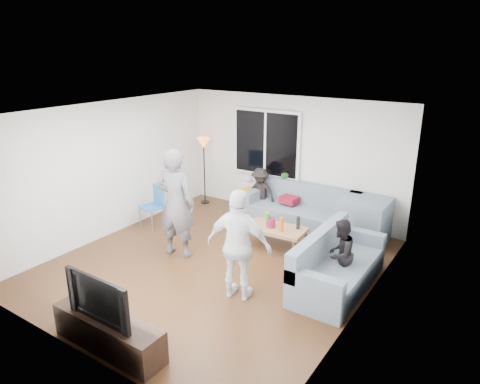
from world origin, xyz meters
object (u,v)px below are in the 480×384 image
Objects in this scene: side_chair at (151,207)px; tv_console at (109,333)px; spectator_back at (260,193)px; spectator_right at (340,254)px; television at (104,296)px; coffee_table at (275,237)px; floor_lamp at (204,171)px; sofa_back_section at (300,207)px; player_right at (239,246)px; player_left at (176,203)px; sofa_right_section at (339,262)px.

side_chair reaches higher than tv_console.
spectator_back reaches higher than tv_console.
television is at bearing -27.52° from spectator_right.
side_chair is at bearing 126.58° from tv_console.
television reaches higher than coffee_table.
floor_lamp is 5.37m from tv_console.
sofa_back_section is at bearing 92.78° from coffee_table.
tv_console is at bearing -93.07° from sofa_back_section.
sofa_back_section is at bearing -92.38° from player_right.
side_chair is at bearing -136.23° from spectator_back.
spectator_back is 4.86m from television.
coffee_table is 1.95m from player_left.
sofa_back_section is 2.73m from player_left.
sofa_right_section is 2.33× the size of side_chair.
player_left is at bearing -62.13° from floor_lamp.
sofa_back_section is at bearing -1.36° from floor_lamp.
tv_console is 1.55× the size of television.
player_left is at bearing -8.45° from side_chair.
player_left is at bearing -74.99° from spectator_right.
coffee_table is at bearing -24.91° from floor_lamp.
player_right is at bearing -45.15° from floor_lamp.
coffee_table is 1.67m from spectator_right.
floor_lamp is at bearing 115.20° from television.
spectator_right is at bearing -49.52° from sofa_back_section.
coffee_table is 1.28× the size of side_chair.
floor_lamp reaches higher than coffee_table.
spectator_right is at bearing -24.12° from coffee_table.
player_right reaches higher than side_chair.
coffee_table is 3.64m from tv_console.
sofa_back_section is 2.67× the size of side_chair.
side_chair is (-2.58, -0.57, 0.23)m from coffee_table.
player_left reaches higher than sofa_back_section.
player_left reaches higher than tv_console.
player_right reaches higher than spectator_right.
sofa_right_section is at bearing 58.64° from tv_console.
side_chair is 3.83m from television.
player_right is at bearing -78.09° from coffee_table.
player_left reaches higher than spectator_back.
floor_lamp is (-2.53, 0.06, 0.36)m from sofa_back_section.
sofa_right_section is at bearing -24.80° from floor_lamp.
spectator_right is at bearing -24.63° from floor_lamp.
sofa_back_section and sofa_right_section have the same top height.
sofa_right_section is 3.13m from spectator_back.
spectator_right is at bearing 0.00° from sofa_right_section.
spectator_right is (4.07, -1.87, -0.23)m from floor_lamp.
sofa_back_section is 4.78m from tv_console.
side_chair is at bearing 126.58° from television.
side_chair is at bearing 88.40° from sofa_right_section.
sofa_right_section is at bearing 3.70° from spectator_right.
spectator_right is 3.48m from tv_console.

